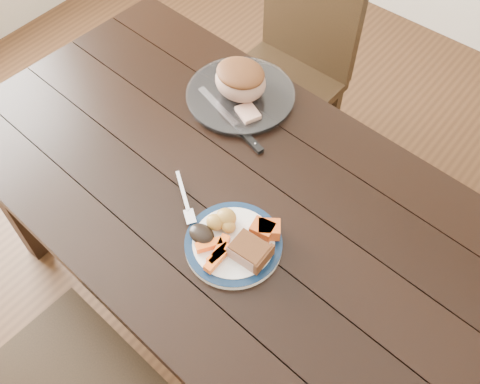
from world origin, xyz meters
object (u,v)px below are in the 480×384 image
Objects in this scene: chair_far at (290,64)px; pork_slice at (249,251)px; fork at (186,201)px; carving_knife at (241,131)px; dining_table at (223,202)px; dinner_plate at (233,244)px; serving_platter at (240,96)px; roast_joint at (240,81)px.

chair_far is 10.38× the size of pork_slice.
pork_slice is 0.57× the size of fork.
dining_table is at bearing -51.06° from carving_knife.
fork is (-0.18, 0.01, 0.01)m from dinner_plate.
dinner_plate is 0.06m from pork_slice.
serving_platter is at bearing 105.11° from chair_far.
serving_platter reaches higher than dinner_plate.
serving_platter reaches higher than dining_table.
roast_joint is at bearing 121.02° from dining_table.
pork_slice is at bearing 29.58° from fork.
pork_slice is 0.55× the size of roast_joint.
roast_joint is at bearing 144.00° from fork.
serving_platter is 0.43m from fork.
fork is (0.26, -0.86, 0.25)m from chair_far.
chair_far is 0.52m from serving_platter.
chair_far is 5.93× the size of fork.
serving_platter is at bearing 131.79° from pork_slice.
pork_slice reaches higher than dining_table.
dinner_plate is 2.78× the size of pork_slice.
pork_slice is (0.06, -0.00, 0.03)m from dinner_plate.
carving_knife is (0.21, -0.56, 0.23)m from chair_far.
roast_joint reaches higher than dinner_plate.
pork_slice is 0.43m from carving_knife.
roast_joint is at bearing 145.25° from carving_knife.
dinner_plate is 1.59× the size of fork.
dinner_plate is at bearing -52.33° from roast_joint.
dining_table is 4.99× the size of serving_platter.
dinner_plate is at bearing -38.47° from carving_knife.
chair_far is 3.73× the size of dinner_plate.
roast_joint is (-0.00, 0.00, 0.06)m from serving_platter.
carving_knife is (-0.29, 0.32, -0.03)m from pork_slice.
serving_platter is at bearing 0.00° from roast_joint.
roast_joint is at bearing 131.79° from pork_slice.
chair_far reaches higher than pork_slice.
dinner_plate is 0.53m from serving_platter.
roast_joint reaches higher than carving_knife.
pork_slice reaches higher than carving_knife.
dining_table is at bearing -58.98° from serving_platter.
carving_knife is (-0.08, 0.18, 0.10)m from dining_table.
serving_platter is at bearing 127.67° from dinner_plate.
fork is at bearing 175.38° from pork_slice.
fork is at bearing -102.84° from dining_table.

